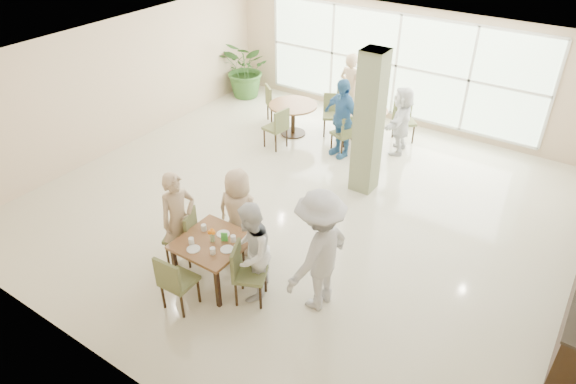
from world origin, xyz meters
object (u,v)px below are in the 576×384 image
Objects in this scene: adult_b at (401,120)px; adult_standing at (351,89)px; round_table_left at (293,111)px; teen_standing at (319,251)px; round_table_right at (365,117)px; potted_plant at (247,69)px; adult_a at (342,118)px; main_table at (213,246)px; teen_right at (250,252)px; teen_left at (179,220)px; teen_far at (239,213)px.

adult_standing reaches higher than adult_b.
teen_standing is (3.38, -4.46, 0.38)m from round_table_left.
round_table_right is 0.66× the size of potted_plant.
adult_standing reaches higher than adult_a.
main_table is 5.24m from round_table_left.
adult_b is (4.74, -0.65, -0.02)m from potted_plant.
teen_standing is at bearing -46.52° from adult_a.
adult_standing is (-1.62, 0.68, 0.13)m from adult_b.
potted_plant is at bearing -165.08° from teen_right.
adult_standing reaches higher than round_table_right.
potted_plant is at bearing 9.78° from adult_standing.
potted_plant is 4.78m from adult_b.
adult_b is at bearing 13.30° from round_table_left.
teen_far is (0.61, 0.72, -0.05)m from teen_left.
round_table_left is at bearing -156.21° from round_table_right.
teen_far is 0.87× the size of adult_standing.
round_table_right is at bearing -106.79° from adult_b.
potted_plant is at bearing 176.43° from adult_a.
teen_right is (0.94, -5.53, 0.24)m from round_table_right.
teen_far is at bearing -94.88° from teen_standing.
teen_right is at bearing 127.12° from teen_far.
teen_standing reaches higher than potted_plant.
round_table_right is at bearing 166.44° from teen_right.
teen_standing is (5.68, -5.69, 0.18)m from potted_plant.
round_table_left is 0.69× the size of teen_left.
teen_far is at bearing -53.41° from potted_plant.
main_table is 0.57× the size of adult_a.
round_table_right is 5.61m from teen_right.
adult_b is (0.91, -0.10, 0.20)m from round_table_right.
teen_right reaches higher than teen_far.
teen_right is (0.66, 0.06, 0.13)m from main_table.
round_table_right is at bearing 149.64° from adult_standing.
teen_left is (-0.73, 0.05, 0.16)m from main_table.
teen_left reaches higher than adult_b.
adult_a is (3.73, -1.51, 0.10)m from potted_plant.
adult_a is at bearing -149.29° from teen_standing.
round_table_left is at bearing -78.46° from teen_far.
teen_left is at bearing -112.50° from teen_right.
round_table_left is 0.72× the size of potted_plant.
adult_b is 0.86× the size of adult_standing.
round_table_right is 4.83m from teen_far.
adult_a is at bearing -96.80° from teen_far.
adult_a is (1.43, -0.28, 0.30)m from round_table_left.
main_table is 0.68m from teen_right.
adult_standing is at bearing -150.23° from teen_standing.
teen_far is 0.88× the size of adult_a.
teen_left reaches higher than main_table.
main_table is 4.65m from adult_a.
teen_left is 1.39m from teen_right.
teen_right is 6.33m from adult_standing.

